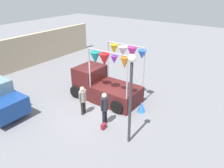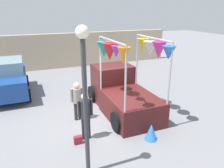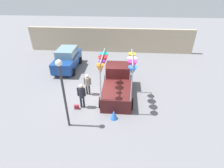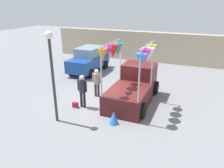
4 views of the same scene
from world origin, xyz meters
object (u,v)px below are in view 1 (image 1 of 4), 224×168
(person_customer, at_px, (104,106))
(street_lamp, at_px, (131,88))
(handbag, at_px, (104,126))
(vendor_truck, at_px, (103,83))
(person_vendor, at_px, (83,98))
(folded_kite_bundle_azure, at_px, (141,107))

(person_customer, height_order, street_lamp, street_lamp)
(person_customer, bearing_deg, handbag, -150.26)
(street_lamp, bearing_deg, handbag, 87.24)
(handbag, bearing_deg, person_customer, 29.74)
(person_customer, bearing_deg, vendor_truck, 39.12)
(person_vendor, relative_size, handbag, 5.74)
(person_vendor, height_order, street_lamp, street_lamp)
(vendor_truck, height_order, street_lamp, street_lamp)
(person_customer, distance_m, person_vendor, 1.49)
(person_customer, relative_size, person_vendor, 1.07)
(handbag, distance_m, street_lamp, 2.88)
(person_customer, bearing_deg, folded_kite_bundle_azure, -24.20)
(person_vendor, bearing_deg, person_customer, -92.86)
(person_vendor, bearing_deg, street_lamp, -98.94)
(person_customer, bearing_deg, street_lamp, -104.21)
(vendor_truck, relative_size, handbag, 14.55)
(vendor_truck, distance_m, street_lamp, 4.57)
(person_vendor, xyz_separation_m, folded_kite_bundle_azure, (1.99, -2.41, -0.67))
(person_vendor, height_order, folded_kite_bundle_azure, person_vendor)
(vendor_truck, relative_size, person_customer, 2.37)
(person_vendor, bearing_deg, handbag, -104.14)
(vendor_truck, relative_size, street_lamp, 1.01)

